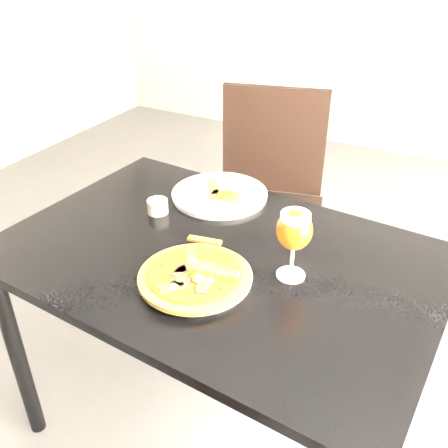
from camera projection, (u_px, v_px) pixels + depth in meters
The scene contains 9 objects.
dining_table at pixel (217, 278), 1.43m from camera, with size 1.25×0.88×0.75m.
chair_far at pixel (266, 201), 2.08m from camera, with size 0.55×0.55×0.98m.
plate_main at pixel (198, 277), 1.27m from camera, with size 0.28×0.28×0.01m, color white.
pizza at pixel (195, 276), 1.25m from camera, with size 0.29×0.29×0.03m.
plate_second at pixel (220, 195), 1.66m from camera, with size 0.31×0.31×0.02m, color white.
crust_scraps at pixel (221, 193), 1.64m from camera, with size 0.17×0.13×0.01m.
loose_crust at pixel (205, 240), 1.43m from camera, with size 0.10×0.02×0.01m, color #975A24.
sauce_cup at pixel (158, 206), 1.56m from camera, with size 0.07×0.07×0.04m.
beer_glass at pixel (294, 231), 1.22m from camera, with size 0.09×0.09×0.19m.
Camera 1 is at (0.49, -0.81, 1.53)m, focal length 40.00 mm.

